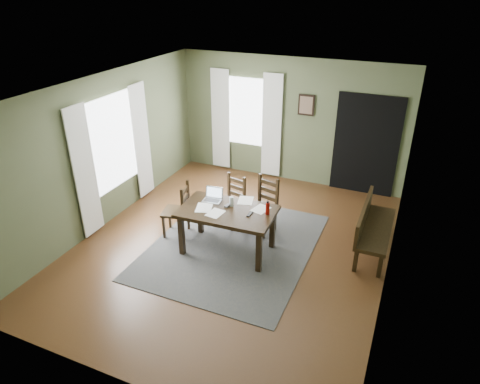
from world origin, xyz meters
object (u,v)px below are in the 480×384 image
at_px(chair_end, 178,210).
at_px(water_bottle, 268,208).
at_px(chair_back_left, 232,202).
at_px(dining_table, 227,215).
at_px(laptop, 213,197).
at_px(bench, 371,225).
at_px(chair_back_right, 263,206).

height_order(chair_end, water_bottle, water_bottle).
bearing_deg(chair_back_left, chair_end, -121.89).
bearing_deg(dining_table, chair_back_left, 106.60).
bearing_deg(chair_end, laptop, 85.04).
xyz_separation_m(bench, water_bottle, (-1.53, -0.79, 0.38)).
height_order(chair_end, laptop, chair_end).
bearing_deg(chair_end, water_bottle, 75.91).
height_order(dining_table, bench, bench).
bearing_deg(chair_end, bench, 89.71).
bearing_deg(chair_end, chair_back_right, 104.50).
relative_size(laptop, water_bottle, 1.42).
relative_size(chair_end, chair_back_left, 1.05).
distance_m(dining_table, bench, 2.37).
bearing_deg(laptop, bench, 9.77).
bearing_deg(laptop, dining_table, -37.86).
distance_m(dining_table, laptop, 0.46).
relative_size(chair_back_right, laptop, 3.09).
bearing_deg(chair_end, dining_table, 68.41).
height_order(laptop, water_bottle, water_bottle).
bearing_deg(chair_back_right, dining_table, -94.66).
bearing_deg(bench, laptop, 105.16).
distance_m(chair_end, bench, 3.28).
height_order(chair_back_right, laptop, chair_back_right).
bearing_deg(chair_back_right, chair_end, -135.91).
distance_m(chair_back_left, laptop, 0.71).
relative_size(dining_table, chair_back_left, 1.68).
bearing_deg(chair_back_left, chair_back_right, 15.80).
xyz_separation_m(laptop, water_bottle, (1.01, -0.10, 0.05)).
bearing_deg(bench, water_bottle, 117.16).
height_order(bench, water_bottle, water_bottle).
distance_m(dining_table, chair_back_left, 0.91).
height_order(chair_end, bench, chair_end).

